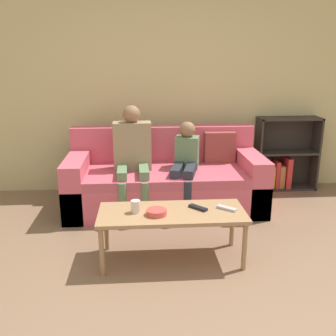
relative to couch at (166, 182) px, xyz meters
name	(u,v)px	position (x,y,z in m)	size (l,w,h in m)	color
ground_plane	(185,312)	(0.00, -1.90, -0.29)	(22.00, 22.00, 0.00)	#84664C
wall_back	(162,87)	(0.00, 0.67, 1.01)	(12.00, 0.06, 2.60)	beige
couch	(166,182)	(0.00, 0.00, 0.00)	(2.16, 0.95, 0.87)	#DB5B70
bookshelf	(281,160)	(1.54, 0.52, 0.08)	(0.78, 0.28, 0.93)	#332D28
coffee_table	(172,216)	(-0.03, -1.20, 0.10)	(1.20, 0.49, 0.44)	#A87F56
person_adult	(133,151)	(-0.36, -0.09, 0.38)	(0.41, 0.65, 1.16)	#66845B
person_child	(185,161)	(0.21, -0.13, 0.27)	(0.39, 0.68, 0.97)	#282D38
cup_near	(136,207)	(-0.32, -1.20, 0.19)	(0.08, 0.08, 0.10)	silver
tv_remote_0	(227,208)	(0.43, -1.20, 0.15)	(0.16, 0.15, 0.02)	#B7B7BC
tv_remote_1	(198,208)	(0.19, -1.17, 0.15)	(0.15, 0.16, 0.02)	black
snack_bowl	(157,212)	(-0.16, -1.26, 0.17)	(0.16, 0.16, 0.05)	#DB4C47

